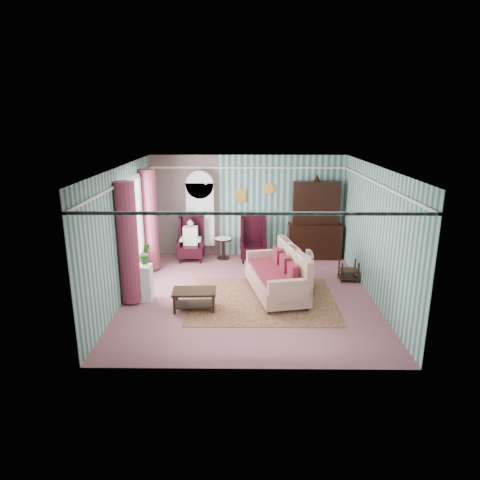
{
  "coord_description": "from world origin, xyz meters",
  "views": [
    {
      "loc": [
        -0.09,
        -9.04,
        3.89
      ],
      "look_at": [
        -0.2,
        0.6,
        1.13
      ],
      "focal_mm": 32.0,
      "sensor_mm": 36.0,
      "label": 1
    }
  ],
  "objects_px": {
    "round_side_table": "(223,249)",
    "sofa": "(276,274)",
    "dresser_hutch": "(315,218)",
    "plant_stand": "(140,283)",
    "bookcase": "(201,219)",
    "seated_woman": "(191,240)",
    "nest_table": "(348,270)",
    "floral_armchair": "(297,267)",
    "wingback_right": "(253,239)",
    "coffee_table": "(195,300)",
    "wingback_left": "(191,239)"
  },
  "relations": [
    {
      "from": "dresser_hutch",
      "to": "floral_armchair",
      "type": "xyz_separation_m",
      "value": [
        -0.77,
        -2.37,
        -0.63
      ]
    },
    {
      "from": "seated_woman",
      "to": "round_side_table",
      "type": "bearing_deg",
      "value": 9.46
    },
    {
      "from": "dresser_hutch",
      "to": "nest_table",
      "type": "xyz_separation_m",
      "value": [
        0.57,
        -1.82,
        -0.91
      ]
    },
    {
      "from": "nest_table",
      "to": "plant_stand",
      "type": "relative_size",
      "value": 0.68
    },
    {
      "from": "round_side_table",
      "to": "plant_stand",
      "type": "height_order",
      "value": "plant_stand"
    },
    {
      "from": "coffee_table",
      "to": "plant_stand",
      "type": "bearing_deg",
      "value": 159.2
    },
    {
      "from": "bookcase",
      "to": "nest_table",
      "type": "bearing_deg",
      "value": -26.92
    },
    {
      "from": "plant_stand",
      "to": "sofa",
      "type": "xyz_separation_m",
      "value": [
        3.02,
        0.34,
        0.08
      ]
    },
    {
      "from": "dresser_hutch",
      "to": "plant_stand",
      "type": "distance_m",
      "value": 5.31
    },
    {
      "from": "dresser_hutch",
      "to": "coffee_table",
      "type": "relative_size",
      "value": 2.62
    },
    {
      "from": "floral_armchair",
      "to": "round_side_table",
      "type": "bearing_deg",
      "value": 41.02
    },
    {
      "from": "dresser_hutch",
      "to": "seated_woman",
      "type": "bearing_deg",
      "value": -175.59
    },
    {
      "from": "wingback_left",
      "to": "seated_woman",
      "type": "relative_size",
      "value": 1.06
    },
    {
      "from": "nest_table",
      "to": "sofa",
      "type": "distance_m",
      "value": 2.05
    },
    {
      "from": "sofa",
      "to": "round_side_table",
      "type": "bearing_deg",
      "value": 15.62
    },
    {
      "from": "wingback_left",
      "to": "round_side_table",
      "type": "xyz_separation_m",
      "value": [
        0.9,
        0.15,
        -0.33
      ]
    },
    {
      "from": "round_side_table",
      "to": "floral_armchair",
      "type": "bearing_deg",
      "value": -50.82
    },
    {
      "from": "wingback_left",
      "to": "seated_woman",
      "type": "distance_m",
      "value": 0.04
    },
    {
      "from": "coffee_table",
      "to": "wingback_left",
      "type": "bearing_deg",
      "value": 98.1
    },
    {
      "from": "bookcase",
      "to": "dresser_hutch",
      "type": "relative_size",
      "value": 0.95
    },
    {
      "from": "wingback_left",
      "to": "sofa",
      "type": "height_order",
      "value": "wingback_left"
    },
    {
      "from": "plant_stand",
      "to": "floral_armchair",
      "type": "xyz_separation_m",
      "value": [
        3.53,
        0.65,
        0.15
      ]
    },
    {
      "from": "round_side_table",
      "to": "plant_stand",
      "type": "distance_m",
      "value": 3.36
    },
    {
      "from": "seated_woman",
      "to": "plant_stand",
      "type": "bearing_deg",
      "value": -106.22
    },
    {
      "from": "sofa",
      "to": "wingback_right",
      "type": "bearing_deg",
      "value": -0.63
    },
    {
      "from": "wingback_left",
      "to": "sofa",
      "type": "relative_size",
      "value": 0.57
    },
    {
      "from": "bookcase",
      "to": "seated_woman",
      "type": "distance_m",
      "value": 0.7
    },
    {
      "from": "nest_table",
      "to": "dresser_hutch",
      "type": "bearing_deg",
      "value": 107.39
    },
    {
      "from": "sofa",
      "to": "coffee_table",
      "type": "relative_size",
      "value": 2.45
    },
    {
      "from": "sofa",
      "to": "floral_armchair",
      "type": "distance_m",
      "value": 0.61
    },
    {
      "from": "dresser_hutch",
      "to": "floral_armchair",
      "type": "relative_size",
      "value": 2.16
    },
    {
      "from": "nest_table",
      "to": "floral_armchair",
      "type": "height_order",
      "value": "floral_armchair"
    },
    {
      "from": "wingback_left",
      "to": "wingback_right",
      "type": "xyz_separation_m",
      "value": [
        1.75,
        0.0,
        0.0
      ]
    },
    {
      "from": "sofa",
      "to": "floral_armchair",
      "type": "relative_size",
      "value": 2.03
    },
    {
      "from": "bookcase",
      "to": "wingback_right",
      "type": "xyz_separation_m",
      "value": [
        1.5,
        -0.39,
        -0.5
      ]
    },
    {
      "from": "dresser_hutch",
      "to": "plant_stand",
      "type": "relative_size",
      "value": 2.95
    },
    {
      "from": "dresser_hutch",
      "to": "sofa",
      "type": "bearing_deg",
      "value": -115.58
    },
    {
      "from": "dresser_hutch",
      "to": "plant_stand",
      "type": "xyz_separation_m",
      "value": [
        -4.3,
        -3.02,
        -0.78
      ]
    },
    {
      "from": "nest_table",
      "to": "floral_armchair",
      "type": "xyz_separation_m",
      "value": [
        -1.34,
        -0.55,
        0.28
      ]
    },
    {
      "from": "floral_armchair",
      "to": "coffee_table",
      "type": "xyz_separation_m",
      "value": [
        -2.27,
        -1.13,
        -0.33
      ]
    },
    {
      "from": "seated_woman",
      "to": "round_side_table",
      "type": "height_order",
      "value": "seated_woman"
    },
    {
      "from": "round_side_table",
      "to": "sofa",
      "type": "relative_size",
      "value": 0.27
    },
    {
      "from": "seated_woman",
      "to": "floral_armchair",
      "type": "distance_m",
      "value": 3.45
    },
    {
      "from": "wingback_right",
      "to": "sofa",
      "type": "xyz_separation_m",
      "value": [
        0.47,
        -2.41,
        -0.15
      ]
    },
    {
      "from": "floral_armchair",
      "to": "coffee_table",
      "type": "distance_m",
      "value": 2.56
    },
    {
      "from": "coffee_table",
      "to": "floral_armchair",
      "type": "bearing_deg",
      "value": 26.41
    },
    {
      "from": "dresser_hutch",
      "to": "floral_armchair",
      "type": "height_order",
      "value": "dresser_hutch"
    },
    {
      "from": "bookcase",
      "to": "floral_armchair",
      "type": "distance_m",
      "value": 3.56
    },
    {
      "from": "bookcase",
      "to": "coffee_table",
      "type": "bearing_deg",
      "value": -86.69
    },
    {
      "from": "sofa",
      "to": "coffee_table",
      "type": "xyz_separation_m",
      "value": [
        -1.76,
        -0.82,
        -0.27
      ]
    }
  ]
}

